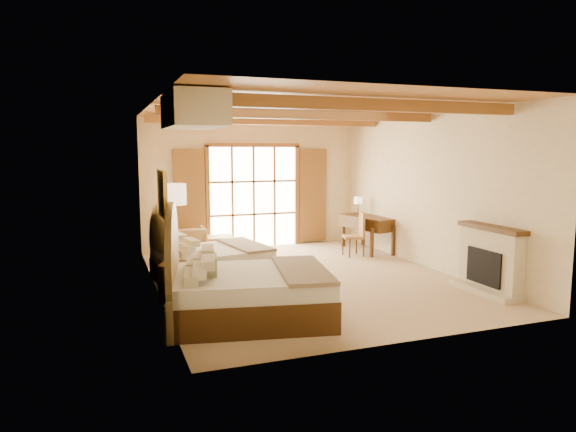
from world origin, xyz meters
name	(u,v)px	position (x,y,z in m)	size (l,w,h in m)	color
floor	(305,278)	(0.00, 0.00, 0.00)	(7.00, 7.00, 0.00)	tan
wall_back	(253,183)	(0.00, 3.50, 1.60)	(5.50, 5.50, 0.00)	beige
wall_left	(155,200)	(-2.75, 0.00, 1.60)	(7.00, 7.00, 0.00)	beige
wall_right	(429,191)	(2.75, 0.00, 1.60)	(7.00, 7.00, 0.00)	beige
ceiling	(306,108)	(0.00, 0.00, 3.20)	(7.00, 7.00, 0.00)	#A96837
ceiling_beams	(306,114)	(0.00, 0.00, 3.08)	(5.39, 4.60, 0.18)	brown
french_doors	(254,197)	(0.00, 3.44, 1.25)	(3.95, 0.08, 2.60)	white
fireplace	(489,263)	(2.60, -2.00, 0.51)	(0.46, 1.40, 1.16)	#C1B598
painting	(162,194)	(-2.70, -0.75, 1.75)	(0.06, 0.95, 0.75)	gold
canopy_valance	(194,110)	(-2.40, -2.00, 2.95)	(0.70, 1.40, 0.45)	beige
bed_near	(238,290)	(-1.82, -1.95, 0.45)	(2.58, 2.12, 1.50)	#482D12
bed_far	(205,260)	(-1.83, 0.46, 0.40)	(2.22, 1.80, 1.31)	#482D12
nightstand	(177,282)	(-2.49, -0.63, 0.31)	(0.51, 0.51, 0.62)	#482D12
floor_lamp	(174,202)	(-2.50, -0.54, 1.61)	(0.40, 0.40, 1.89)	#372C1C
armchair	(188,242)	(-1.80, 2.63, 0.36)	(0.76, 0.78, 0.71)	#9E7849
ottoman	(220,246)	(-1.05, 2.71, 0.22)	(0.61, 0.61, 0.44)	tan
desk	(367,232)	(2.43, 1.98, 0.45)	(0.98, 1.67, 0.84)	#482D12
desk_chair	(354,242)	(1.86, 1.56, 0.31)	(0.56, 0.55, 1.01)	#A17E3B
desk_lamp	(358,201)	(2.43, 2.47, 1.17)	(0.21, 0.21, 0.43)	#372C1C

